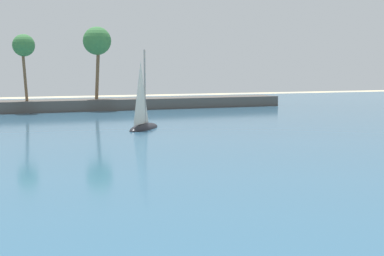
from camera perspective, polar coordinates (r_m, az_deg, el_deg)
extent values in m
cube|color=#33607F|center=(68.12, -17.63, 0.54)|extent=(220.00, 113.79, 0.06)
cube|color=#514C47|center=(84.84, -18.73, 2.16)|extent=(90.15, 6.00, 1.80)
cylinder|color=brown|center=(83.77, -17.55, 5.62)|extent=(0.89, 0.80, 8.36)
sphere|color=#38753D|center=(83.84, -17.65, 8.47)|extent=(3.32, 3.32, 3.32)
cylinder|color=brown|center=(86.89, -10.12, 6.15)|extent=(1.08, 0.62, 9.32)
sphere|color=#38753D|center=(87.01, -10.18, 9.21)|extent=(4.49, 4.49, 4.49)
ellipsoid|color=black|center=(58.07, -5.18, -0.10)|extent=(5.62, 6.06, 1.27)
cylinder|color=gray|center=(58.04, -5.10, 4.46)|extent=(0.19, 0.19, 7.96)
pyramid|color=silver|center=(57.07, -5.52, 3.83)|extent=(2.02, 2.29, 6.77)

